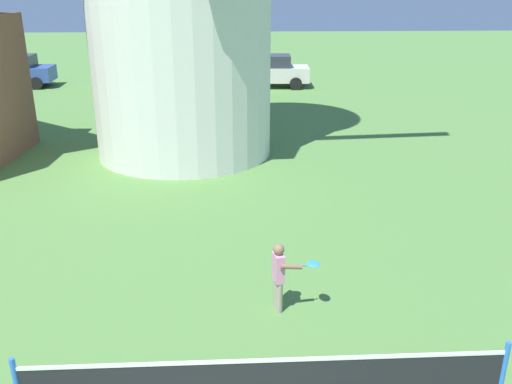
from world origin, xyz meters
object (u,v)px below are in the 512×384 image
object	(u,v)px
player_far	(280,273)
parked_car_silver	(137,71)
parked_car_blue	(12,71)
tennis_net	(265,382)
parked_car_cream	(266,71)

from	to	relation	value
player_far	parked_car_silver	world-z (taller)	parked_car_silver
parked_car_blue	tennis_net	bearing A→B (deg)	-64.46
parked_car_blue	parked_car_silver	size ratio (longest dim) A/B	1.01
tennis_net	parked_car_silver	world-z (taller)	parked_car_silver
tennis_net	player_far	size ratio (longest dim) A/B	4.75
parked_car_silver	parked_car_cream	xyz separation A→B (m)	(6.39, -0.17, 0.00)
tennis_net	parked_car_silver	distance (m)	23.11
player_far	parked_car_silver	bearing A→B (deg)	104.52
parked_car_blue	parked_car_silver	bearing A→B (deg)	-4.09
parked_car_silver	parked_car_blue	bearing A→B (deg)	175.91
parked_car_silver	parked_car_cream	size ratio (longest dim) A/B	0.91
player_far	parked_car_blue	distance (m)	23.53
parked_car_blue	parked_car_cream	distance (m)	12.59
tennis_net	player_far	distance (m)	2.49
tennis_net	parked_car_cream	bearing A→B (deg)	86.01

